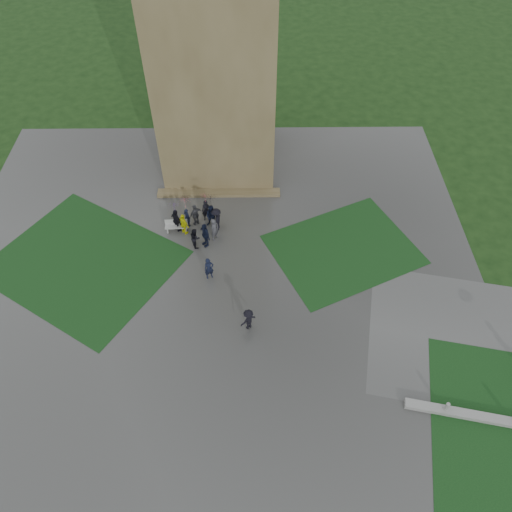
{
  "coord_description": "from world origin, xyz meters",
  "views": [
    {
      "loc": [
        2.46,
        -17.12,
        24.66
      ],
      "look_at": [
        2.66,
        3.44,
        1.2
      ],
      "focal_mm": 35.0,
      "sensor_mm": 36.0,
      "label": 1
    }
  ],
  "objects_px": {
    "tower": "(214,47)",
    "bench": "(176,226)",
    "pedestrian_near": "(248,319)",
    "pedestrian_mid": "(209,269)"
  },
  "relations": [
    {
      "from": "tower",
      "to": "pedestrian_mid",
      "type": "relative_size",
      "value": 10.8
    },
    {
      "from": "pedestrian_mid",
      "to": "pedestrian_near",
      "type": "xyz_separation_m",
      "value": [
        2.45,
        -3.78,
        -0.05
      ]
    },
    {
      "from": "pedestrian_near",
      "to": "pedestrian_mid",
      "type": "bearing_deg",
      "value": -92.89
    },
    {
      "from": "tower",
      "to": "pedestrian_near",
      "type": "relative_size",
      "value": 11.54
    },
    {
      "from": "bench",
      "to": "tower",
      "type": "bearing_deg",
      "value": 68.87
    },
    {
      "from": "tower",
      "to": "bench",
      "type": "xyz_separation_m",
      "value": [
        -2.73,
        -8.11,
        -8.52
      ]
    },
    {
      "from": "tower",
      "to": "bench",
      "type": "bearing_deg",
      "value": -108.61
    },
    {
      "from": "pedestrian_mid",
      "to": "pedestrian_near",
      "type": "distance_m",
      "value": 4.5
    },
    {
      "from": "pedestrian_near",
      "to": "bench",
      "type": "bearing_deg",
      "value": -94.03
    },
    {
      "from": "bench",
      "to": "pedestrian_near",
      "type": "xyz_separation_m",
      "value": [
        4.91,
        -7.93,
        0.32
      ]
    }
  ]
}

